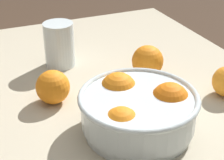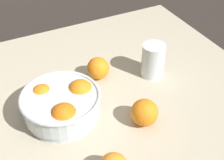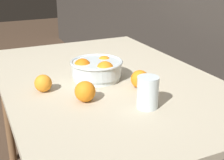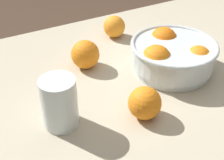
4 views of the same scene
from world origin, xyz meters
TOP-DOWN VIEW (x-y plane):
  - dining_table at (0.00, 0.00)m, footprint 1.43×0.96m
  - fruit_bowl at (0.00, -0.05)m, footprint 0.25×0.25m
  - juice_glass at (0.36, 0.01)m, footprint 0.08×0.08m
  - orange_loose_near_bowl at (0.18, 0.08)m, footprint 0.08×0.08m
  - orange_loose_front at (0.21, -0.18)m, footprint 0.08×0.08m
  - orange_loose_aside at (0.05, -0.31)m, footprint 0.07×0.07m

SIDE VIEW (x-z plane):
  - dining_table at x=0.00m, z-range 0.31..1.08m
  - orange_loose_aside at x=0.05m, z-range 0.77..0.84m
  - orange_loose_near_bowl at x=0.18m, z-range 0.77..0.85m
  - orange_loose_front at x=0.21m, z-range 0.77..0.85m
  - fruit_bowl at x=0.00m, z-range 0.77..0.87m
  - juice_glass at x=0.36m, z-range 0.76..0.89m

